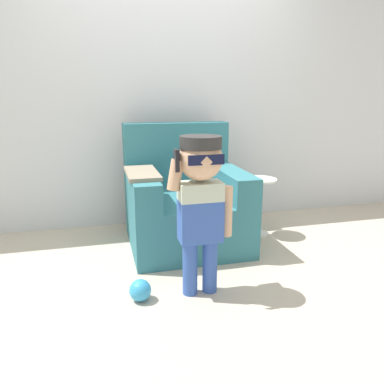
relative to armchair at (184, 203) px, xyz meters
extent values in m
plane|color=#BCB29E|center=(-0.04, -0.23, -0.35)|extent=(10.00, 10.00, 0.00)
cube|color=silver|center=(-0.04, 0.62, 0.95)|extent=(10.00, 0.05, 2.60)
cube|color=teal|center=(0.00, -0.06, -0.14)|extent=(0.95, 0.97, 0.42)
cube|color=teal|center=(0.00, 0.33, 0.37)|extent=(0.95, 0.19, 0.59)
cube|color=teal|center=(-0.37, -0.15, 0.19)|extent=(0.20, 0.78, 0.22)
cube|color=teal|center=(0.38, -0.15, 0.19)|extent=(0.20, 0.78, 0.22)
cube|color=gray|center=(-0.37, -0.15, 0.31)|extent=(0.24, 0.53, 0.03)
cylinder|color=#3356AD|center=(-0.17, -0.89, -0.17)|extent=(0.10, 0.10, 0.36)
cylinder|color=#3356AD|center=(-0.04, -0.89, -0.17)|extent=(0.10, 0.10, 0.36)
cube|color=#3356AD|center=(-0.10, -0.89, 0.15)|extent=(0.27, 0.15, 0.27)
cube|color=#B7C6B2|center=(-0.10, -0.89, 0.34)|extent=(0.27, 0.15, 0.11)
sphere|color=tan|center=(-0.10, -0.89, 0.54)|extent=(0.27, 0.27, 0.27)
cylinder|color=#2D2D2D|center=(-0.10, -0.89, 0.64)|extent=(0.25, 0.25, 0.07)
cube|color=#2D2D2D|center=(-0.10, -0.77, 0.61)|extent=(0.15, 0.12, 0.01)
cube|color=#0F1433|center=(-0.10, -1.01, 0.55)|extent=(0.21, 0.01, 0.06)
cylinder|color=tan|center=(0.07, -0.89, 0.19)|extent=(0.08, 0.08, 0.32)
cylinder|color=tan|center=(-0.26, -0.89, 0.45)|extent=(0.11, 0.08, 0.19)
cube|color=black|center=(-0.25, -0.91, 0.54)|extent=(0.02, 0.07, 0.13)
cylinder|color=white|center=(0.69, -0.02, -0.34)|extent=(0.19, 0.19, 0.02)
cylinder|color=white|center=(0.69, -0.02, -0.09)|extent=(0.05, 0.05, 0.51)
cylinder|color=white|center=(0.69, -0.02, 0.17)|extent=(0.30, 0.30, 0.02)
sphere|color=#3399D1|center=(-0.49, -0.90, -0.28)|extent=(0.14, 0.14, 0.14)
camera|label=1|loc=(-0.70, -3.03, 0.91)|focal=35.00mm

